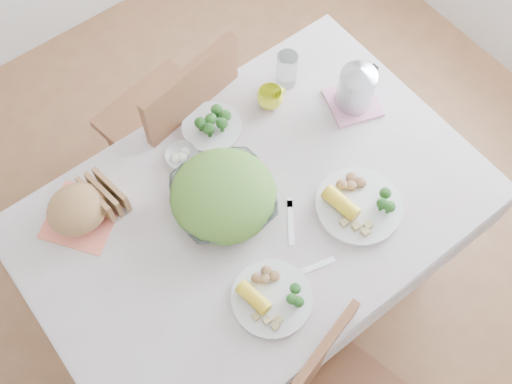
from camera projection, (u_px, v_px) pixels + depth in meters
floor at (255, 282)px, 2.66m from camera, size 3.60×3.60×0.00m
dining_table at (255, 251)px, 2.33m from camera, size 1.40×0.90×0.75m
tablecloth at (255, 208)px, 1.99m from camera, size 1.50×1.00×0.01m
chair_far at (167, 123)px, 2.49m from camera, size 0.51×0.51×0.99m
salad_bowl at (224, 199)px, 1.95m from camera, size 0.40×0.40×0.08m
dinner_plate_left at (272, 299)px, 1.83m from camera, size 0.30×0.30×0.02m
dinner_plate_right at (358, 206)px, 1.97m from camera, size 0.34×0.34×0.02m
broccoli_plate at (212, 127)px, 2.12m from camera, size 0.24×0.24×0.02m
napkin at (82, 217)px, 1.97m from camera, size 0.31×0.31×0.00m
bread_loaf at (77, 210)px, 1.92m from camera, size 0.23×0.23×0.12m
fruit_bowl at (182, 157)px, 2.05m from camera, size 0.15×0.15×0.04m
yellow_mug at (270, 98)px, 2.14m from camera, size 0.12×0.12×0.07m
glass_tumbler at (287, 71)px, 2.16m from camera, size 0.09×0.09×0.14m
pink_tray at (353, 102)px, 2.17m from camera, size 0.22×0.22×0.01m
electric_kettle at (357, 83)px, 2.07m from camera, size 0.16×0.16×0.18m
fork_left at (290, 287)px, 1.86m from camera, size 0.04×0.17×0.00m
fork_right at (291, 223)px, 1.96m from camera, size 0.11×0.14×0.00m
knife at (310, 269)px, 1.88m from camera, size 0.17×0.06×0.00m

